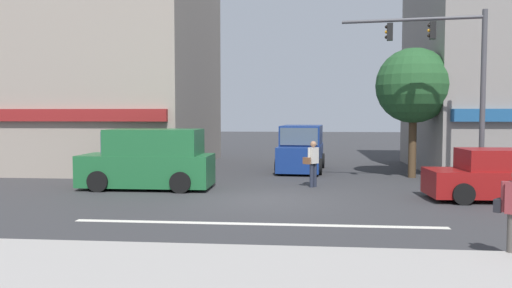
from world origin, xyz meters
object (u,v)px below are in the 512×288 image
at_px(utility_pole_far_right, 467,74).
at_px(pedestrian_mid_crossing, 313,161).
at_px(van_parked_curbside, 150,160).
at_px(van_approaching_near, 301,149).
at_px(sedan_waiting_far, 496,177).
at_px(street_tree, 413,86).
at_px(utility_pole_near_left, 68,84).
at_px(traffic_light_mast, 453,70).

bearing_deg(utility_pole_far_right, pedestrian_mid_crossing, -144.48).
bearing_deg(van_parked_curbside, van_approaching_near, 49.26).
bearing_deg(sedan_waiting_far, street_tree, 103.95).
bearing_deg(van_parked_curbside, sedan_waiting_far, -6.94).
relative_size(van_parked_curbside, sedan_waiting_far, 1.11).
height_order(street_tree, utility_pole_far_right, utility_pole_far_right).
bearing_deg(utility_pole_near_left, sedan_waiting_far, -16.61).
xyz_separation_m(utility_pole_near_left, traffic_light_mast, (15.20, -2.57, 0.23)).
relative_size(street_tree, van_parked_curbside, 1.17).
xyz_separation_m(utility_pole_far_right, pedestrian_mid_crossing, (-6.81, -4.86, -3.44)).
xyz_separation_m(traffic_light_mast, pedestrian_mid_crossing, (-4.81, 0.11, -3.22)).
bearing_deg(street_tree, sedan_waiting_far, -76.05).
bearing_deg(sedan_waiting_far, utility_pole_near_left, 163.39).
relative_size(utility_pole_near_left, sedan_waiting_far, 1.83).
height_order(van_parked_curbside, van_approaching_near, same).
relative_size(street_tree, sedan_waiting_far, 1.29).
height_order(sedan_waiting_far, van_approaching_near, van_approaching_near).
distance_m(street_tree, sedan_waiting_far, 6.40).
bearing_deg(street_tree, utility_pole_far_right, 32.94).
relative_size(van_approaching_near, pedestrian_mid_crossing, 2.83).
relative_size(utility_pole_far_right, van_approaching_near, 1.79).
xyz_separation_m(van_approaching_near, pedestrian_mid_crossing, (0.43, -5.28, -0.05)).
bearing_deg(utility_pole_far_right, street_tree, -147.06).
distance_m(street_tree, van_parked_curbside, 11.10).
height_order(utility_pole_near_left, traffic_light_mast, utility_pole_near_left).
height_order(street_tree, pedestrian_mid_crossing, street_tree).
relative_size(van_parked_curbside, pedestrian_mid_crossing, 2.76).
bearing_deg(utility_pole_near_left, street_tree, 2.71).
relative_size(utility_pole_far_right, pedestrian_mid_crossing, 5.08).
bearing_deg(van_parked_curbside, pedestrian_mid_crossing, 8.96).
height_order(utility_pole_near_left, sedan_waiting_far, utility_pole_near_left).
relative_size(utility_pole_near_left, van_approaching_near, 1.61).
height_order(utility_pole_near_left, utility_pole_far_right, utility_pole_far_right).
xyz_separation_m(street_tree, sedan_waiting_far, (1.35, -5.44, -3.09)).
xyz_separation_m(van_parked_curbside, sedan_waiting_far, (11.29, -1.37, -0.29)).
xyz_separation_m(traffic_light_mast, van_parked_curbside, (-10.58, -0.80, -3.17)).
distance_m(van_parked_curbside, pedestrian_mid_crossing, 5.84).
bearing_deg(pedestrian_mid_crossing, van_approaching_near, 94.67).
bearing_deg(traffic_light_mast, sedan_waiting_far, -71.90).
xyz_separation_m(van_parked_curbside, van_approaching_near, (5.33, 6.19, 0.00)).
height_order(street_tree, sedan_waiting_far, street_tree).
xyz_separation_m(street_tree, traffic_light_mast, (0.64, -3.26, 0.37)).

